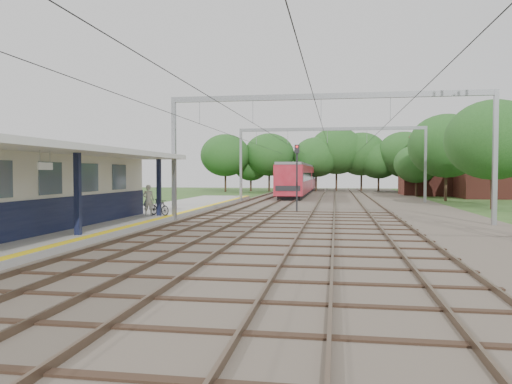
# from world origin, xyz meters

# --- Properties ---
(ground) EXTENTS (160.00, 160.00, 0.00)m
(ground) POSITION_xyz_m (0.00, 0.00, 0.00)
(ground) COLOR #2D4C1E
(ground) RESTS_ON ground
(ballast_bed) EXTENTS (18.00, 90.00, 0.10)m
(ballast_bed) POSITION_xyz_m (4.00, 30.00, 0.05)
(ballast_bed) COLOR #473D33
(ballast_bed) RESTS_ON ground
(platform) EXTENTS (5.00, 52.00, 0.35)m
(platform) POSITION_xyz_m (-7.50, 14.00, 0.17)
(platform) COLOR gray
(platform) RESTS_ON ground
(yellow_stripe) EXTENTS (0.45, 52.00, 0.01)m
(yellow_stripe) POSITION_xyz_m (-5.25, 14.00, 0.35)
(yellow_stripe) COLOR yellow
(yellow_stripe) RESTS_ON platform
(station_building) EXTENTS (3.41, 18.00, 3.40)m
(station_building) POSITION_xyz_m (-8.88, 7.00, 2.04)
(station_building) COLOR beige
(station_building) RESTS_ON platform
(canopy) EXTENTS (6.40, 20.00, 3.44)m
(canopy) POSITION_xyz_m (-7.77, 6.00, 3.64)
(canopy) COLOR #101634
(canopy) RESTS_ON platform
(rail_tracks) EXTENTS (11.80, 88.00, 0.15)m
(rail_tracks) POSITION_xyz_m (1.50, 30.00, 0.18)
(rail_tracks) COLOR brown
(rail_tracks) RESTS_ON ballast_bed
(catenary_system) EXTENTS (17.22, 88.00, 7.00)m
(catenary_system) POSITION_xyz_m (3.39, 25.28, 5.51)
(catenary_system) COLOR gray
(catenary_system) RESTS_ON ground
(tree_band) EXTENTS (31.72, 30.88, 8.82)m
(tree_band) POSITION_xyz_m (3.84, 57.12, 4.92)
(tree_band) COLOR #382619
(tree_band) RESTS_ON ground
(house_near) EXTENTS (7.00, 6.12, 7.89)m
(house_near) POSITION_xyz_m (21.00, 46.00, 2.99)
(house_near) COLOR brown
(house_near) RESTS_ON ground
(house_far) EXTENTS (8.00, 6.12, 8.66)m
(house_far) POSITION_xyz_m (16.00, 52.00, 3.23)
(house_far) COLOR brown
(house_far) RESTS_ON ground
(person) EXTENTS (0.69, 0.50, 1.75)m
(person) POSITION_xyz_m (-6.53, 15.00, 1.23)
(person) COLOR silver
(person) RESTS_ON platform
(bicycle) EXTENTS (1.57, 1.11, 0.93)m
(bicycle) POSITION_xyz_m (-5.89, 15.00, 0.81)
(bicycle) COLOR black
(bicycle) RESTS_ON platform
(train) EXTENTS (2.83, 35.29, 3.73)m
(train) POSITION_xyz_m (-0.50, 52.85, 2.08)
(train) COLOR black
(train) RESTS_ON ballast_bed
(signal_post) EXTENTS (0.35, 0.30, 4.71)m
(signal_post) POSITION_xyz_m (1.35, 22.38, 3.05)
(signal_post) COLOR black
(signal_post) RESTS_ON ground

